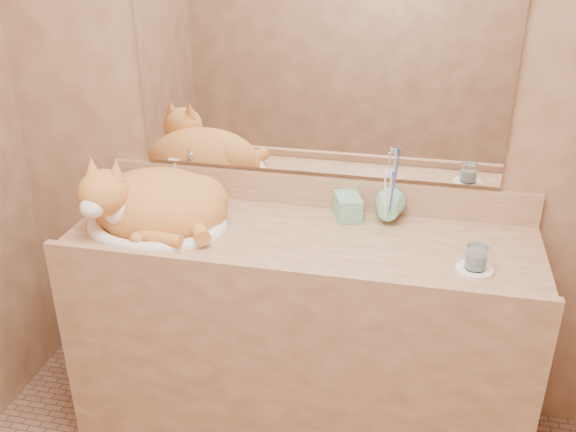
% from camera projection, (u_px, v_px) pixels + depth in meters
% --- Properties ---
extents(wall_back, '(2.40, 0.02, 2.50)m').
position_uv_depth(wall_back, '(318.00, 101.00, 2.24)').
color(wall_back, brown).
rests_on(wall_back, ground).
extents(vanity_counter, '(1.60, 0.55, 0.85)m').
position_uv_depth(vanity_counter, '(300.00, 339.00, 2.36)').
color(vanity_counter, '#8D5F3F').
rests_on(vanity_counter, floor).
extents(mirror, '(1.30, 0.02, 0.80)m').
position_uv_depth(mirror, '(318.00, 62.00, 2.17)').
color(mirror, white).
rests_on(mirror, wall_back).
extents(sink_basin, '(0.55, 0.49, 0.15)m').
position_uv_depth(sink_basin, '(156.00, 206.00, 2.23)').
color(sink_basin, white).
rests_on(sink_basin, vanity_counter).
extents(faucet, '(0.05, 0.11, 0.15)m').
position_uv_depth(faucet, '(176.00, 185.00, 2.39)').
color(faucet, silver).
rests_on(faucet, vanity_counter).
extents(cat, '(0.50, 0.41, 0.27)m').
position_uv_depth(cat, '(152.00, 201.00, 2.24)').
color(cat, '#C36F2D').
rests_on(cat, sink_basin).
extents(soap_dispenser, '(0.11, 0.11, 0.19)m').
position_uv_depth(soap_dispenser, '(352.00, 200.00, 2.23)').
color(soap_dispenser, '#7AC39F').
rests_on(soap_dispenser, vanity_counter).
extents(toothbrush_cup, '(0.12, 0.12, 0.10)m').
position_uv_depth(toothbrush_cup, '(387.00, 214.00, 2.22)').
color(toothbrush_cup, '#7AC39F').
rests_on(toothbrush_cup, vanity_counter).
extents(toothbrushes, '(0.04, 0.04, 0.22)m').
position_uv_depth(toothbrushes, '(389.00, 194.00, 2.19)').
color(toothbrushes, white).
rests_on(toothbrushes, toothbrush_cup).
extents(saucer, '(0.12, 0.12, 0.01)m').
position_uv_depth(saucer, '(475.00, 270.00, 1.98)').
color(saucer, white).
rests_on(saucer, vanity_counter).
extents(water_glass, '(0.06, 0.06, 0.08)m').
position_uv_depth(water_glass, '(476.00, 257.00, 1.96)').
color(water_glass, silver).
rests_on(water_glass, saucer).
extents(lotion_bottle, '(0.05, 0.05, 0.12)m').
position_uv_depth(lotion_bottle, '(161.00, 187.00, 2.42)').
color(lotion_bottle, white).
rests_on(lotion_bottle, vanity_counter).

